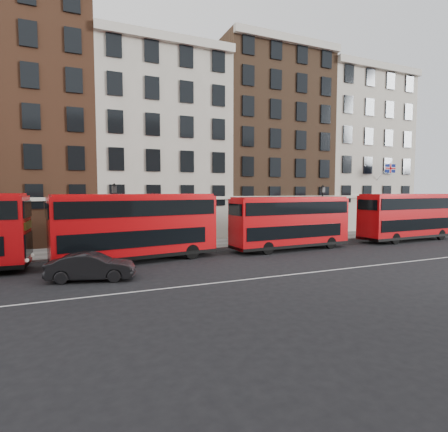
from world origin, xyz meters
name	(u,v)px	position (x,y,z in m)	size (l,w,h in m)	color
ground	(226,272)	(0.00, 0.00, 0.00)	(120.00, 120.00, 0.00)	black
pavement	(178,246)	(0.00, 10.50, 0.07)	(80.00, 5.00, 0.15)	slate
kerb	(187,250)	(0.00, 8.00, 0.08)	(80.00, 0.30, 0.16)	gray
road_centre_line	(241,280)	(0.00, -2.00, 0.01)	(70.00, 0.12, 0.01)	white
building_terrace	(155,139)	(-0.31, 17.88, 10.24)	(64.00, 11.95, 22.00)	beige
bus_b	(137,225)	(-4.33, 5.44, 2.50)	(11.33, 4.16, 4.65)	red
bus_c	(290,221)	(8.15, 5.44, 2.35)	(10.55, 3.08, 4.38)	red
bus_d	(407,216)	(21.67, 5.44, 2.46)	(11.02, 3.13, 4.58)	red
car_front	(92,267)	(-7.47, 1.18, 0.75)	(1.58, 4.54, 1.50)	black
lamp_post_left	(115,214)	(-5.42, 8.94, 3.08)	(0.44, 0.44, 5.33)	black
lamp_post_right	(322,209)	(14.35, 9.10, 3.08)	(0.44, 0.44, 5.33)	black
traffic_light	(406,213)	(25.20, 8.48, 2.45)	(0.25, 0.45, 3.27)	black
iron_railings	(172,236)	(0.00, 12.70, 0.65)	(6.60, 0.06, 1.00)	black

